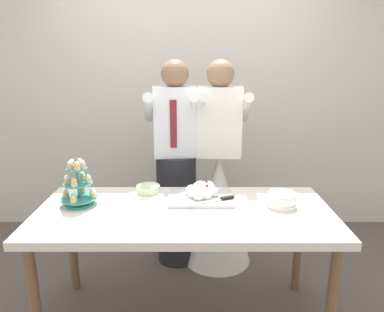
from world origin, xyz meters
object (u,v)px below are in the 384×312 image
(main_cake_tray, at_px, (201,193))
(round_cake, at_px, (148,190))
(person_bride, at_px, (217,195))
(person_groom, at_px, (175,176))
(dessert_table, at_px, (184,221))
(cupcake_stand, at_px, (77,185))
(plate_stack, at_px, (281,200))

(main_cake_tray, height_order, round_cake, main_cake_tray)
(person_bride, bearing_deg, round_cake, -138.32)
(main_cake_tray, relative_size, round_cake, 1.77)
(main_cake_tray, distance_m, person_bride, 0.61)
(round_cake, relative_size, person_groom, 0.14)
(main_cake_tray, xyz_separation_m, person_bride, (0.15, 0.55, -0.23))
(person_groom, relative_size, person_bride, 1.00)
(dessert_table, bearing_deg, person_groom, 96.29)
(round_cake, bearing_deg, main_cake_tray, -14.67)
(person_bride, bearing_deg, dessert_table, -109.76)
(dessert_table, relative_size, main_cake_tray, 4.23)
(dessert_table, height_order, person_bride, person_bride)
(round_cake, height_order, person_groom, person_groom)
(dessert_table, bearing_deg, person_bride, 70.24)
(round_cake, xyz_separation_m, person_bride, (0.51, 0.45, -0.22))
(round_cake, height_order, person_bride, person_bride)
(cupcake_stand, height_order, person_groom, person_groom)
(main_cake_tray, relative_size, plate_stack, 2.34)
(person_groom, bearing_deg, round_cake, -110.04)
(dessert_table, height_order, person_groom, person_groom)
(plate_stack, bearing_deg, person_bride, 117.05)
(dessert_table, bearing_deg, cupcake_stand, 172.75)
(cupcake_stand, height_order, person_bride, person_bride)
(dessert_table, distance_m, round_cake, 0.38)
(dessert_table, xyz_separation_m, person_bride, (0.26, 0.73, -0.12))
(cupcake_stand, height_order, round_cake, cupcake_stand)
(plate_stack, height_order, person_groom, person_groom)
(plate_stack, height_order, round_cake, plate_stack)
(dessert_table, xyz_separation_m, person_groom, (-0.08, 0.73, 0.05))
(plate_stack, distance_m, round_cake, 0.88)
(cupcake_stand, relative_size, main_cake_tray, 0.72)
(person_groom, bearing_deg, dessert_table, -83.71)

